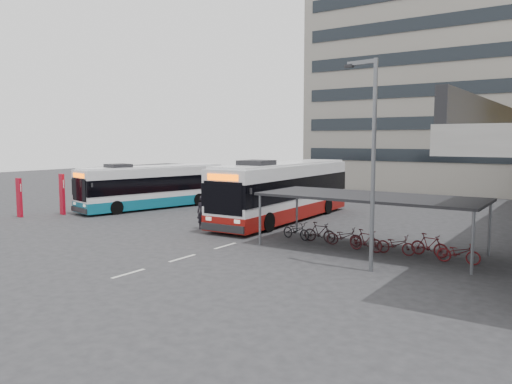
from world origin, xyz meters
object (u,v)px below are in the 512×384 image
Objects in this scene: bus_main at (284,191)px; pedestrian at (203,212)px; bus_teal at (154,187)px; lamp_post at (371,152)px.

bus_main reaches higher than pedestrian.
bus_main is 1.14× the size of bus_teal.
bus_teal is 1.45× the size of lamp_post.
lamp_post reaches higher than pedestrian.
lamp_post reaches higher than bus_teal.
bus_teal is at bearing 104.70° from pedestrian.
bus_teal is 9.85m from pedestrian.
lamp_post is (9.15, -8.82, 2.80)m from bus_main.
bus_teal is 6.09× the size of pedestrian.
pedestrian is (8.67, -4.64, -0.61)m from bus_teal.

